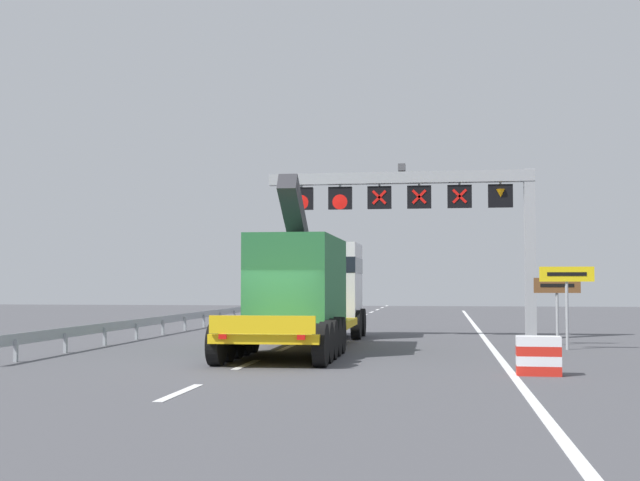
# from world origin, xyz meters

# --- Properties ---
(ground) EXTENTS (112.00, 112.00, 0.00)m
(ground) POSITION_xyz_m (0.00, 0.00, 0.00)
(ground) COLOR #4C4C51
(lane_markings) EXTENTS (0.20, 64.86, 0.01)m
(lane_markings) POSITION_xyz_m (-0.44, 25.13, 0.01)
(lane_markings) COLOR silver
(lane_markings) RESTS_ON ground
(edge_line_right) EXTENTS (0.20, 63.00, 0.01)m
(edge_line_right) POSITION_xyz_m (6.20, 12.00, 0.01)
(edge_line_right) COLOR silver
(edge_line_right) RESTS_ON ground
(overhead_lane_gantry) EXTENTS (10.53, 0.90, 6.75)m
(overhead_lane_gantry) POSITION_xyz_m (4.25, 10.96, 5.20)
(overhead_lane_gantry) COLOR #9EA0A5
(overhead_lane_gantry) RESTS_ON ground
(heavy_haul_truck_yellow) EXTENTS (3.08, 14.08, 5.30)m
(heavy_haul_truck_yellow) POSITION_xyz_m (0.15, 6.66, 1.99)
(heavy_haul_truck_yellow) COLOR yellow
(heavy_haul_truck_yellow) RESTS_ON ground
(exit_sign_yellow) EXTENTS (1.70, 0.15, 2.64)m
(exit_sign_yellow) POSITION_xyz_m (8.54, 5.89, 2.03)
(exit_sign_yellow) COLOR #9EA0A5
(exit_sign_yellow) RESTS_ON ground
(tourist_info_sign_brown) EXTENTS (1.57, 0.15, 2.30)m
(tourist_info_sign_brown) POSITION_xyz_m (8.52, 8.04, 1.76)
(tourist_info_sign_brown) COLOR #9EA0A5
(tourist_info_sign_brown) RESTS_ON ground
(crash_barrier_striped) EXTENTS (1.02, 0.54, 0.90)m
(crash_barrier_striped) POSITION_xyz_m (6.78, -1.87, 0.45)
(crash_barrier_striped) COLOR red
(crash_barrier_striped) RESTS_ON ground
(guardrail_left) EXTENTS (0.13, 30.28, 0.76)m
(guardrail_left) POSITION_xyz_m (-6.80, 13.14, 0.56)
(guardrail_left) COLOR #999EA3
(guardrail_left) RESTS_ON ground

